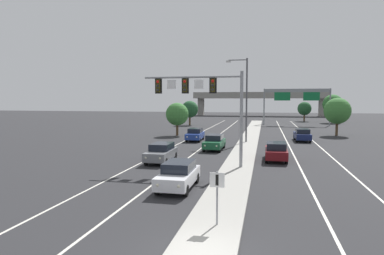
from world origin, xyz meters
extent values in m
cube|color=#9E9B93|center=(0.00, 18.00, 0.07)|extent=(2.40, 110.00, 0.15)
cube|color=silver|center=(-4.70, 25.00, 0.00)|extent=(0.14, 100.00, 0.01)
cube|color=silver|center=(4.70, 25.00, 0.00)|extent=(0.14, 100.00, 0.01)
cube|color=silver|center=(-8.00, 25.00, 0.00)|extent=(0.14, 100.00, 0.01)
cube|color=silver|center=(8.00, 25.00, 0.00)|extent=(0.14, 100.00, 0.01)
cylinder|color=gray|center=(0.26, 14.97, 3.75)|extent=(0.24, 0.24, 7.20)
cylinder|color=gray|center=(-3.52, 14.97, 6.95)|extent=(7.57, 0.16, 0.16)
cube|color=black|center=(-1.90, 15.01, 6.30)|extent=(0.56, 0.06, 1.20)
cube|color=#38330F|center=(-1.90, 14.97, 6.30)|extent=(0.32, 0.32, 1.00)
sphere|color=red|center=(-1.90, 14.80, 6.62)|extent=(0.22, 0.22, 0.22)
sphere|color=#282828|center=(-1.90, 14.80, 6.30)|extent=(0.22, 0.22, 0.22)
sphere|color=#282828|center=(-1.90, 14.80, 5.98)|extent=(0.22, 0.22, 0.22)
cube|color=black|center=(-4.06, 15.01, 6.30)|extent=(0.56, 0.06, 1.20)
cube|color=#38330F|center=(-4.06, 14.97, 6.30)|extent=(0.32, 0.32, 1.00)
sphere|color=red|center=(-4.06, 14.80, 6.62)|extent=(0.22, 0.22, 0.22)
sphere|color=#282828|center=(-4.06, 14.80, 6.30)|extent=(0.22, 0.22, 0.22)
sphere|color=#282828|center=(-4.06, 14.80, 5.98)|extent=(0.22, 0.22, 0.22)
cube|color=black|center=(-6.23, 15.01, 6.30)|extent=(0.56, 0.06, 1.20)
cube|color=#38330F|center=(-6.23, 14.97, 6.30)|extent=(0.32, 0.32, 1.00)
sphere|color=red|center=(-6.23, 14.80, 6.62)|extent=(0.22, 0.22, 0.22)
sphere|color=#282828|center=(-6.23, 14.80, 6.30)|extent=(0.22, 0.22, 0.22)
sphere|color=#282828|center=(-6.23, 14.80, 5.98)|extent=(0.22, 0.22, 0.22)
cube|color=white|center=(-2.98, 14.95, 6.40)|extent=(0.70, 0.04, 0.70)
cube|color=white|center=(-5.15, 14.95, 6.40)|extent=(0.70, 0.04, 0.70)
cylinder|color=gray|center=(0.17, 2.79, 1.25)|extent=(0.08, 0.08, 2.20)
cube|color=white|center=(0.17, 2.76, 2.00)|extent=(0.60, 0.03, 0.60)
cube|color=black|center=(0.17, 2.74, 2.00)|extent=(0.12, 0.01, 0.44)
cylinder|color=#4C4C51|center=(-0.22, 30.54, 5.15)|extent=(0.20, 0.20, 10.00)
cylinder|color=#4C4C51|center=(-1.32, 30.54, 9.95)|extent=(2.20, 0.12, 0.12)
cube|color=#B7B7B2|center=(-2.42, 30.54, 9.80)|extent=(0.56, 0.28, 0.20)
cube|color=silver|center=(-2.92, 8.41, 0.67)|extent=(1.82, 4.41, 0.70)
cube|color=black|center=(-2.93, 8.63, 1.30)|extent=(1.60, 2.38, 0.56)
sphere|color=#EAE5C6|center=(-2.34, 6.23, 0.72)|extent=(0.18, 0.18, 0.18)
sphere|color=#EAE5C6|center=(-3.49, 6.23, 0.72)|extent=(0.18, 0.18, 0.18)
cylinder|color=black|center=(-2.12, 6.91, 0.32)|extent=(0.22, 0.64, 0.64)
cylinder|color=black|center=(-3.72, 6.90, 0.32)|extent=(0.22, 0.64, 0.64)
cylinder|color=black|center=(-2.13, 9.91, 0.32)|extent=(0.22, 0.64, 0.64)
cylinder|color=black|center=(-3.73, 9.90, 0.32)|extent=(0.22, 0.64, 0.64)
cube|color=slate|center=(-6.45, 16.27, 0.67)|extent=(1.83, 4.41, 0.70)
cube|color=black|center=(-6.45, 16.49, 1.30)|extent=(1.60, 2.39, 0.56)
sphere|color=#EAE5C6|center=(-5.86, 14.09, 0.72)|extent=(0.18, 0.18, 0.18)
sphere|color=#EAE5C6|center=(-7.01, 14.08, 0.72)|extent=(0.18, 0.18, 0.18)
cylinder|color=black|center=(-5.64, 14.77, 0.32)|extent=(0.22, 0.64, 0.64)
cylinder|color=black|center=(-7.24, 14.76, 0.32)|extent=(0.22, 0.64, 0.64)
cylinder|color=black|center=(-5.66, 17.77, 0.32)|extent=(0.22, 0.64, 0.64)
cylinder|color=black|center=(-7.26, 17.76, 0.32)|extent=(0.22, 0.64, 0.64)
cube|color=#195633|center=(-3.13, 24.09, 0.67)|extent=(1.87, 4.43, 0.70)
cube|color=black|center=(-3.12, 24.31, 1.30)|extent=(1.62, 2.40, 0.56)
sphere|color=#EAE5C6|center=(-2.59, 21.90, 0.72)|extent=(0.18, 0.18, 0.18)
sphere|color=#EAE5C6|center=(-3.74, 21.92, 0.72)|extent=(0.18, 0.18, 0.18)
cylinder|color=black|center=(-2.35, 22.57, 0.32)|extent=(0.23, 0.64, 0.64)
cylinder|color=black|center=(-3.95, 22.60, 0.32)|extent=(0.23, 0.64, 0.64)
cylinder|color=black|center=(-2.30, 25.57, 0.32)|extent=(0.23, 0.64, 0.64)
cylinder|color=black|center=(-3.90, 25.60, 0.32)|extent=(0.23, 0.64, 0.64)
cube|color=navy|center=(-6.69, 31.31, 0.67)|extent=(1.92, 4.45, 0.70)
cube|color=black|center=(-6.69, 31.53, 1.30)|extent=(1.65, 2.42, 0.56)
sphere|color=#EAE5C6|center=(-6.05, 29.15, 0.72)|extent=(0.18, 0.18, 0.18)
sphere|color=#EAE5C6|center=(-7.20, 29.12, 0.72)|extent=(0.18, 0.18, 0.18)
cylinder|color=black|center=(-5.85, 29.84, 0.32)|extent=(0.24, 0.65, 0.64)
cylinder|color=black|center=(-7.45, 29.79, 0.32)|extent=(0.24, 0.65, 0.64)
cylinder|color=black|center=(-5.93, 32.84, 0.32)|extent=(0.24, 0.65, 0.64)
cylinder|color=black|center=(-7.53, 32.79, 0.32)|extent=(0.24, 0.65, 0.64)
cube|color=#5B0F14|center=(2.97, 19.19, 0.67)|extent=(1.82, 4.41, 0.70)
cube|color=black|center=(2.97, 18.97, 1.30)|extent=(1.59, 2.38, 0.56)
sphere|color=#EAE5C6|center=(2.40, 21.37, 0.72)|extent=(0.18, 0.18, 0.18)
sphere|color=#EAE5C6|center=(3.56, 21.37, 0.72)|extent=(0.18, 0.18, 0.18)
cylinder|color=black|center=(2.18, 20.69, 0.32)|extent=(0.22, 0.64, 0.64)
cylinder|color=black|center=(3.78, 20.69, 0.32)|extent=(0.22, 0.64, 0.64)
cylinder|color=black|center=(2.16, 17.69, 0.32)|extent=(0.22, 0.64, 0.64)
cylinder|color=black|center=(3.76, 17.69, 0.32)|extent=(0.22, 0.64, 0.64)
cube|color=#141E4C|center=(6.60, 33.93, 0.67)|extent=(1.85, 4.42, 0.70)
cube|color=black|center=(6.60, 33.71, 1.30)|extent=(1.61, 2.39, 0.56)
sphere|color=#EAE5C6|center=(6.00, 36.11, 0.72)|extent=(0.18, 0.18, 0.18)
sphere|color=#EAE5C6|center=(7.15, 36.12, 0.72)|extent=(0.18, 0.18, 0.18)
cylinder|color=black|center=(5.79, 35.42, 0.32)|extent=(0.23, 0.64, 0.64)
cylinder|color=black|center=(7.39, 35.44, 0.32)|extent=(0.23, 0.64, 0.64)
cylinder|color=black|center=(5.82, 32.42, 0.32)|extent=(0.23, 0.64, 0.64)
cylinder|color=black|center=(7.42, 32.44, 0.32)|extent=(0.23, 0.64, 0.64)
cylinder|color=gray|center=(1.70, 61.92, 3.75)|extent=(0.28, 0.28, 7.50)
cylinder|color=gray|center=(14.70, 61.92, 3.75)|extent=(0.28, 0.28, 7.50)
cube|color=gray|center=(8.20, 61.92, 7.10)|extent=(13.00, 0.36, 0.70)
cube|color=#0F6033|center=(5.34, 61.72, 5.90)|extent=(3.20, 0.08, 1.70)
cube|color=#0F6033|center=(11.06, 61.72, 5.90)|extent=(3.20, 0.08, 1.70)
cube|color=gray|center=(0.00, 101.17, 6.20)|extent=(42.40, 6.40, 1.10)
cube|color=gray|center=(0.00, 98.17, 7.20)|extent=(42.40, 0.36, 0.90)
cube|color=gray|center=(-19.20, 101.17, 2.83)|extent=(1.80, 2.40, 5.65)
cube|color=gray|center=(19.20, 101.17, 2.83)|extent=(1.80, 2.40, 5.65)
cylinder|color=#4C3823|center=(12.22, 41.97, 1.04)|extent=(0.36, 0.36, 2.08)
sphere|color=#387533|center=(12.22, 41.97, 3.60)|extent=(3.80, 3.80, 3.80)
cylinder|color=#4C3823|center=(-13.15, 57.02, 0.94)|extent=(0.36, 0.36, 1.89)
sphere|color=#1E4C28|center=(-13.15, 57.02, 3.26)|extent=(3.45, 3.45, 3.45)
cylinder|color=#4C3823|center=(16.77, 70.64, 1.21)|extent=(0.36, 0.36, 2.42)
sphere|color=#2D6B2D|center=(16.77, 70.64, 4.18)|extent=(4.42, 4.42, 4.42)
cylinder|color=#4C3823|center=(11.19, 75.00, 0.89)|extent=(0.36, 0.36, 1.78)
sphere|color=#1E4C28|center=(11.19, 75.00, 3.09)|extent=(3.26, 3.26, 3.26)
cylinder|color=#4C3823|center=(-10.50, 36.90, 0.90)|extent=(0.36, 0.36, 1.81)
sphere|color=#387533|center=(-10.50, 36.90, 3.13)|extent=(3.31, 3.31, 3.31)
camera|label=1|loc=(2.03, -10.55, 5.23)|focal=31.67mm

